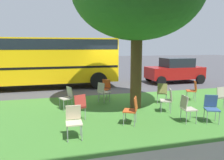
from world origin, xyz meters
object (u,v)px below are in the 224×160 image
parked_car (175,70)px  chair_4 (187,107)px  chair_6 (103,91)px  chair_9 (132,108)px  chair_11 (168,99)px  chair_5 (162,92)px  chair_10 (79,105)px  chair_0 (67,96)px  chair_7 (193,89)px  chair_8 (219,96)px  school_bus (25,58)px  chair_2 (74,119)px  chair_1 (211,106)px  chair_3 (106,87)px

parked_car → chair_4: bearing=61.7°
chair_6 → chair_9: size_ratio=1.00×
chair_11 → parked_car: 6.88m
chair_4 → chair_9: bearing=-9.0°
chair_5 → chair_10: bearing=18.4°
chair_0 → chair_7: bearing=179.4°
chair_0 → chair_8: (-5.72, 1.44, 0.00)m
chair_5 → chair_8: bearing=144.0°
chair_11 → school_bus: 8.45m
chair_0 → chair_5: bearing=177.5°
school_bus → chair_6: bearing=130.6°
chair_4 → parked_car: (-3.72, -6.90, 0.32)m
chair_9 → school_bus: school_bus is taller
chair_6 → chair_11: (-2.02, 1.98, 0.00)m
chair_5 → chair_7: (-1.58, -0.12, 0.00)m
chair_7 → school_bus: school_bus is taller
parked_car → chair_6: bearing=33.2°
chair_5 → chair_8: (-1.75, 1.27, 0.00)m
parked_car → chair_5: bearing=53.8°
chair_6 → chair_2: bearing=65.6°
chair_8 → chair_10: size_ratio=1.00×
chair_6 → chair_9: (-0.32, 2.84, 0.00)m
chair_6 → chair_7: same height
chair_1 → chair_7: 2.82m
chair_1 → school_bus: school_bus is taller
chair_5 → parked_car: parked_car is taller
chair_3 → chair_8: size_ratio=1.00×
chair_3 → school_bus: school_bus is taller
chair_3 → chair_4: (-1.77, 3.84, 0.00)m
chair_3 → school_bus: 5.37m
chair_7 → chair_9: same height
chair_5 → school_bus: school_bus is taller
chair_5 → parked_car: bearing=-126.2°
chair_3 → chair_9: (-0.03, 3.56, 0.00)m
chair_9 → chair_0: bearing=-49.7°
chair_0 → school_bus: bearing=-67.0°
chair_5 → chair_11: (0.39, 1.17, 0.00)m
chair_1 → chair_7: (-1.14, -2.58, 0.00)m
chair_9 → chair_6: bearing=-83.6°
chair_6 → chair_8: (-4.17, 2.08, 0.00)m
chair_1 → chair_4: bearing=-11.6°
chair_4 → chair_8: bearing=-153.9°
chair_4 → chair_7: size_ratio=1.00×
chair_1 → chair_7: size_ratio=1.00×
chair_2 → chair_5: same height
chair_4 → chair_10: bearing=-18.2°
chair_8 → chair_11: size_ratio=1.00×
chair_1 → chair_3: same height
chair_7 → chair_2: bearing=25.9°
chair_5 → school_bus: (6.01, -5.02, 1.24)m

